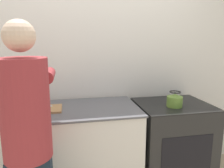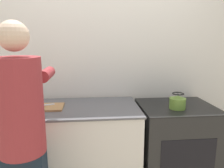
% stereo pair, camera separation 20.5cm
% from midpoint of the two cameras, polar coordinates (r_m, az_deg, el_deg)
% --- Properties ---
extents(wall_back, '(8.00, 0.05, 2.60)m').
position_cam_midpoint_polar(wall_back, '(2.53, -0.40, 4.84)').
color(wall_back, white).
rests_on(wall_back, ground_plane).
extents(counter, '(1.49, 0.71, 0.93)m').
position_cam_midpoint_polar(counter, '(2.38, -9.51, -16.88)').
color(counter, silver).
rests_on(counter, ground_plane).
extents(oven, '(0.76, 0.66, 0.92)m').
position_cam_midpoint_polar(oven, '(2.56, 18.35, -15.33)').
color(oven, black).
rests_on(oven, ground_plane).
extents(person, '(0.36, 0.60, 1.72)m').
position_cam_midpoint_polar(person, '(1.67, -19.06, -12.39)').
color(person, '#172432').
rests_on(person, ground_plane).
extents(cutting_board, '(0.35, 0.25, 0.02)m').
position_cam_midpoint_polar(cutting_board, '(2.22, -14.59, -5.93)').
color(cutting_board, '#A87A4C').
rests_on(cutting_board, counter).
extents(knife, '(0.25, 0.12, 0.01)m').
position_cam_midpoint_polar(knife, '(2.24, -15.70, -5.49)').
color(knife, silver).
rests_on(knife, cutting_board).
extents(kettle, '(0.16, 0.16, 0.16)m').
position_cam_midpoint_polar(kettle, '(2.28, 19.25, -4.49)').
color(kettle, olive).
rests_on(kettle, oven).
extents(bowl_prep, '(0.17, 0.17, 0.09)m').
position_cam_midpoint_polar(bowl_prep, '(2.11, -24.19, -6.53)').
color(bowl_prep, brown).
rests_on(bowl_prep, counter).
extents(canister_jar, '(0.12, 0.12, 0.15)m').
position_cam_midpoint_polar(canister_jar, '(2.44, -24.23, -3.38)').
color(canister_jar, '#756047').
rests_on(canister_jar, counter).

